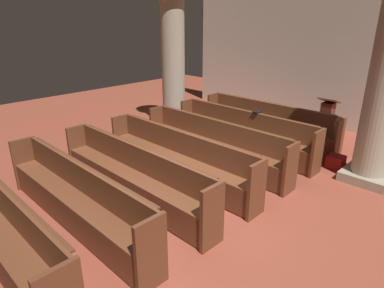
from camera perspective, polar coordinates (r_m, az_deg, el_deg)
ground_plane at (r=5.70m, az=-2.16°, el=-10.56°), size 19.20×19.20×0.00m
back_wall at (r=10.08m, az=24.49°, el=15.03°), size 10.00×0.16×4.50m
pew_row_0 at (r=8.64m, az=12.81°, el=3.84°), size 3.66×0.46×0.94m
pew_row_1 at (r=7.81m, az=8.72°, el=2.28°), size 3.66×0.46×0.94m
pew_row_2 at (r=7.03m, az=3.71°, el=0.36°), size 3.66×0.47×0.94m
pew_row_3 at (r=6.33m, az=-2.49°, el=-2.02°), size 3.66×0.46×0.94m
pew_row_4 at (r=5.73m, az=-10.13°, el=-4.91°), size 3.66×0.46×0.94m
pew_row_5 at (r=5.27m, az=-19.40°, el=-8.26°), size 3.66×0.47×0.94m
pillar_far_side at (r=9.35m, az=-3.26°, el=14.43°), size 0.92×0.92×3.70m
lectern at (r=9.23m, az=21.94°, el=3.55°), size 0.48×0.45×1.08m
hymn_book at (r=7.71m, az=11.07°, el=5.39°), size 0.13×0.19×0.04m
kneeler_box_red at (r=7.60m, az=23.34°, el=-2.81°), size 0.32×0.30×0.28m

